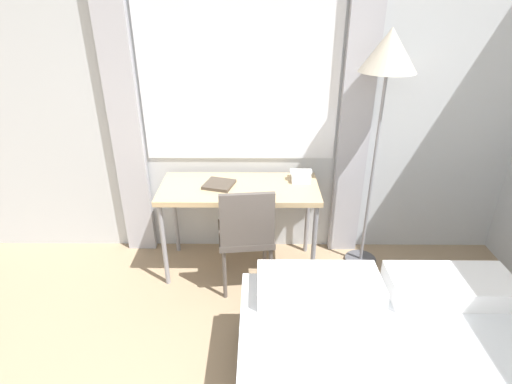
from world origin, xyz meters
name	(u,v)px	position (x,y,z in m)	size (l,w,h in m)	color
wall_back_with_window	(252,96)	(-0.01, 3.16, 1.35)	(5.22, 0.13, 2.70)	silver
desk	(239,194)	(-0.11, 2.82, 0.68)	(1.21, 0.53, 0.74)	tan
desk_chair	(246,232)	(-0.05, 2.55, 0.50)	(0.44, 0.44, 0.87)	#59514C
standing_lamp	(388,64)	(0.91, 2.89, 1.63)	(0.39, 0.39, 1.87)	#4C4C51
telephone	(301,176)	(0.37, 2.94, 0.78)	(0.17, 0.16, 0.09)	white
book	(219,184)	(-0.26, 2.83, 0.75)	(0.26, 0.25, 0.02)	#4C4238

